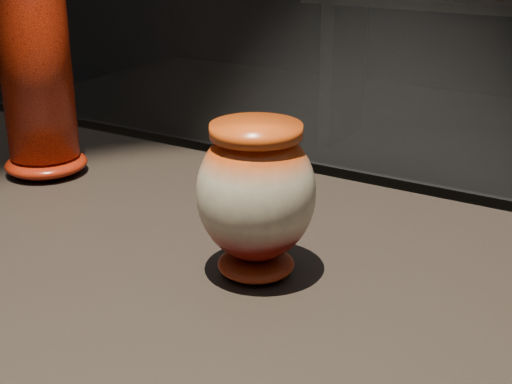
# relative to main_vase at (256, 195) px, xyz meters

# --- Properties ---
(main_vase) EXTENTS (0.16, 0.16, 0.19)m
(main_vase) POSITION_rel_main_vase_xyz_m (0.00, 0.00, 0.00)
(main_vase) COLOR #610D08
(main_vase) RESTS_ON display_plinth
(tall_vase) EXTENTS (0.14, 0.14, 0.44)m
(tall_vase) POSITION_rel_main_vase_xyz_m (-0.50, 0.13, 0.11)
(tall_vase) COLOR red
(tall_vase) RESTS_ON display_plinth
(back_shelf) EXTENTS (2.00, 0.60, 0.90)m
(back_shelf) POSITION_rel_main_vase_xyz_m (-0.55, 3.32, -0.37)
(back_shelf) COLOR black
(back_shelf) RESTS_ON ground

